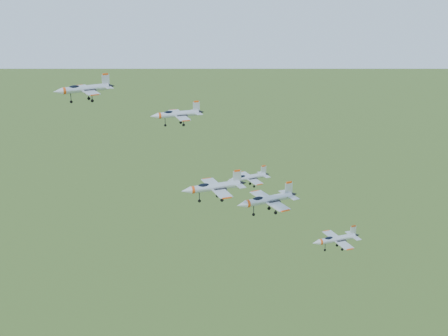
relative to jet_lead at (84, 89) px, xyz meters
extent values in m
cylinder|color=#B3BAC1|center=(0.39, 0.09, -0.03)|extent=(10.17, 3.74, 1.46)
cone|color=#B3BAC1|center=(-5.51, -1.30, -0.03)|extent=(2.30, 1.88, 1.46)
cone|color=black|center=(6.07, 1.43, -0.03)|extent=(1.81, 1.57, 1.24)
ellipsoid|color=black|center=(-2.01, -0.48, 0.52)|extent=(2.64, 1.59, 0.93)
cube|color=#B3BAC1|center=(1.33, -2.92, -0.32)|extent=(3.65, 5.40, 0.16)
cube|color=#B3BAC1|center=(-0.11, 3.20, -0.32)|extent=(3.65, 5.40, 0.16)
cube|color=#B3BAC1|center=(4.87, 1.15, 1.48)|extent=(1.67, 0.52, 2.36)
cube|color=#D4430E|center=(4.87, 1.15, 2.72)|extent=(1.24, 0.44, 0.39)
cylinder|color=#B3BAC1|center=(17.35, -16.72, -2.74)|extent=(8.37, 1.83, 1.20)
cone|color=#B3BAC1|center=(12.39, -17.10, -2.74)|extent=(1.75, 1.32, 1.20)
cone|color=black|center=(22.14, -16.36, -2.74)|extent=(1.37, 1.11, 1.02)
ellipsoid|color=black|center=(15.33, -16.88, -2.29)|extent=(2.09, 1.01, 0.76)
cube|color=#B3BAC1|center=(17.73, -19.28, -2.97)|extent=(2.42, 4.21, 0.13)
cube|color=#B3BAC1|center=(17.34, -14.13, -2.97)|extent=(2.42, 4.21, 0.13)
cube|color=#B3BAC1|center=(21.13, -16.44, -1.49)|extent=(1.39, 0.22, 1.94)
cube|color=#D4430E|center=(21.13, -16.44, -0.48)|extent=(1.02, 0.21, 0.32)
cylinder|color=#B3BAC1|center=(20.04, -35.55, -11.68)|extent=(9.25, 2.22, 1.32)
cone|color=#B3BAC1|center=(14.57, -36.09, -11.68)|extent=(1.95, 1.50, 1.32)
cone|color=black|center=(25.31, -35.03, -11.68)|extent=(1.53, 1.26, 1.12)
ellipsoid|color=black|center=(17.82, -35.77, -11.18)|extent=(2.32, 1.17, 0.84)
cube|color=#B3BAC1|center=(20.53, -38.37, -11.93)|extent=(2.77, 4.69, 0.14)
cube|color=#B3BAC1|center=(19.97, -32.69, -11.93)|extent=(2.77, 4.69, 0.14)
cube|color=#B3BAC1|center=(24.20, -35.14, -10.30)|extent=(1.53, 0.27, 2.14)
cube|color=#D4430E|center=(24.20, -35.14, -9.18)|extent=(1.13, 0.25, 0.36)
cylinder|color=#B3BAC1|center=(34.20, -11.43, -19.71)|extent=(7.98, 2.53, 1.14)
cone|color=#B3BAC1|center=(29.54, -12.28, -19.71)|extent=(1.76, 1.40, 1.14)
cone|color=black|center=(38.69, -10.62, -19.71)|extent=(1.38, 1.17, 0.97)
ellipsoid|color=black|center=(32.30, -11.78, -19.28)|extent=(2.05, 1.15, 0.72)
cube|color=#B3BAC1|center=(34.81, -13.82, -19.93)|extent=(2.67, 4.16, 0.12)
cube|color=#B3BAC1|center=(33.94, -8.98, -19.93)|extent=(2.67, 4.16, 0.12)
cube|color=#B3BAC1|center=(37.74, -10.79, -18.52)|extent=(1.31, 0.34, 1.84)
cube|color=#D4430E|center=(37.74, -10.79, -17.56)|extent=(0.97, 0.29, 0.31)
cylinder|color=#B3BAC1|center=(32.54, -29.05, -18.00)|extent=(10.25, 3.56, 1.47)
cone|color=#B3BAC1|center=(26.57, -30.32, -18.00)|extent=(2.30, 1.86, 1.47)
cone|color=black|center=(38.29, -27.82, -18.00)|extent=(1.81, 1.55, 1.25)
ellipsoid|color=black|center=(30.11, -29.56, -17.45)|extent=(2.65, 1.55, 0.93)
cube|color=#B3BAC1|center=(33.42, -32.09, -18.28)|extent=(3.58, 5.40, 0.16)
cube|color=#B3BAC1|center=(32.10, -25.90, -18.28)|extent=(3.58, 5.40, 0.16)
cube|color=#B3BAC1|center=(37.07, -28.08, -16.47)|extent=(1.69, 0.49, 2.37)
cube|color=#D4430E|center=(37.07, -28.08, -15.23)|extent=(1.25, 0.41, 0.40)
cylinder|color=#B3BAC1|center=(53.94, -17.00, -34.83)|extent=(9.38, 2.31, 1.34)
cone|color=#B3BAC1|center=(48.40, -17.59, -34.83)|extent=(1.99, 1.53, 1.34)
cone|color=black|center=(59.28, -16.44, -34.83)|extent=(1.56, 1.29, 1.14)
ellipsoid|color=black|center=(51.68, -17.24, -34.33)|extent=(2.36, 1.20, 0.85)
cube|color=#B3BAC1|center=(54.45, -19.86, -35.09)|extent=(2.84, 4.76, 0.14)
cube|color=#B3BAC1|center=(53.84, -14.11, -35.09)|extent=(2.84, 4.76, 0.14)
cube|color=#B3BAC1|center=(58.15, -16.56, -33.44)|extent=(1.55, 0.29, 2.17)
cube|color=#D4430E|center=(58.15, -16.56, -32.30)|extent=(1.14, 0.26, 0.36)
camera|label=1|loc=(-6.18, -136.11, 27.83)|focal=50.00mm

